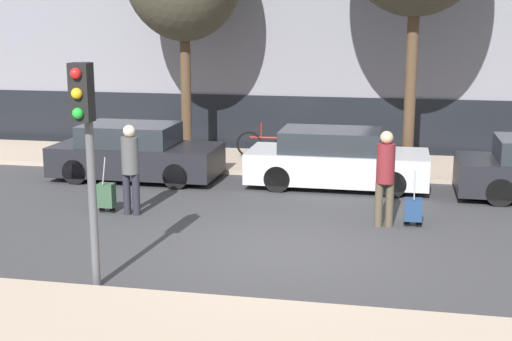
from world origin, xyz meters
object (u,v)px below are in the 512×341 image
at_px(pedestrian_left, 130,164).
at_px(trolley_right, 413,210).
at_px(pedestrian_right, 385,172).
at_px(trolley_left, 106,195).
at_px(parked_car_0, 135,153).
at_px(parked_car_1, 336,160).
at_px(traffic_light, 85,130).
at_px(parked_bicycle, 268,144).

height_order(pedestrian_left, trolley_right, pedestrian_left).
bearing_deg(pedestrian_right, trolley_left, -7.96).
bearing_deg(parked_car_0, trolley_right, -23.11).
xyz_separation_m(parked_car_1, trolley_right, (1.73, -2.96, -0.30)).
relative_size(trolley_left, traffic_light, 0.35).
distance_m(parked_car_1, trolley_right, 3.44).
distance_m(pedestrian_right, trolley_right, 0.90).
height_order(parked_car_0, trolley_right, parked_car_0).
height_order(pedestrian_right, parked_bicycle, pedestrian_right).
height_order(pedestrian_left, pedestrian_right, pedestrian_right).
height_order(parked_car_0, traffic_light, traffic_light).
xyz_separation_m(parked_car_0, parked_car_1, (4.84, 0.16, -0.00)).
bearing_deg(parked_car_1, parked_bicycle, 129.65).
relative_size(pedestrian_right, parked_bicycle, 1.03).
bearing_deg(parked_car_0, trolley_left, -80.06).
bearing_deg(trolley_left, parked_car_1, 36.42).
distance_m(parked_car_0, trolley_right, 7.15).
xyz_separation_m(parked_car_0, pedestrian_left, (1.08, -3.06, 0.40)).
bearing_deg(pedestrian_left, parked_bicycle, 77.06).
distance_m(parked_car_0, pedestrian_right, 6.70).
distance_m(pedestrian_left, traffic_light, 4.21).
distance_m(trolley_right, traffic_light, 6.50).
relative_size(trolley_left, pedestrian_right, 0.63).
relative_size(parked_car_1, parked_bicycle, 2.33).
distance_m(parked_car_1, parked_bicycle, 3.21).
bearing_deg(traffic_light, pedestrian_left, 103.13).
bearing_deg(parked_bicycle, pedestrian_left, -106.76).
bearing_deg(trolley_right, pedestrian_right, -170.77).
distance_m(parked_car_1, pedestrian_left, 4.96).
relative_size(parked_car_1, trolley_left, 3.61).
relative_size(pedestrian_right, traffic_light, 0.56).
distance_m(pedestrian_right, traffic_light, 5.88).
bearing_deg(trolley_right, parked_car_0, 156.89).
distance_m(parked_car_0, parked_bicycle, 3.84).
height_order(trolley_left, trolley_right, trolley_left).
relative_size(trolley_right, traffic_light, 0.33).
xyz_separation_m(pedestrian_left, trolley_left, (-0.55, 0.04, -0.68)).
height_order(trolley_left, pedestrian_right, pedestrian_right).
bearing_deg(pedestrian_left, trolley_left, -179.94).
bearing_deg(parked_car_1, pedestrian_left, -139.47).
xyz_separation_m(pedestrian_right, traffic_light, (-4.04, -4.06, 1.30)).
height_order(parked_car_0, parked_bicycle, parked_car_0).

